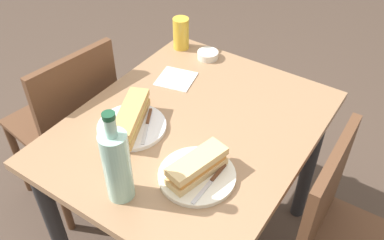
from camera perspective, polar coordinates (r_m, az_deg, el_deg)
The scene contains 12 objects.
dining_table at distance 1.54m, azimuth 0.00°, elevation -4.06°, with size 0.98×0.80×0.73m.
chair_near at distance 1.89m, azimuth -16.26°, elevation -0.18°, with size 0.45×0.45×0.87m.
plate_near at distance 1.45m, azimuth -8.25°, elevation -0.89°, with size 0.24×0.24×0.01m, color white.
baguette_sandwich_near at distance 1.43m, azimuth -8.41°, elevation 0.36°, with size 0.26×0.17×0.07m.
knife_near at distance 1.44m, azimuth -6.16°, elevation -0.52°, with size 0.16×0.10×0.01m.
plate_far at distance 1.28m, azimuth 0.68°, elevation -7.63°, with size 0.24×0.24×0.01m, color silver.
baguette_sandwich_far at distance 1.25m, azimuth 0.70°, elevation -6.36°, with size 0.21×0.12×0.07m.
knife_far at distance 1.25m, azimuth 2.69°, elevation -8.33°, with size 0.18×0.01×0.01m.
water_bottle at distance 1.17m, azimuth -10.20°, elevation -6.10°, with size 0.08×0.08×0.31m.
beer_glass at distance 1.85m, azimuth -1.52°, elevation 11.80°, with size 0.07×0.07×0.14m, color gold.
olive_bowl at distance 1.80m, azimuth 2.18°, elevation 8.94°, with size 0.09×0.09×0.03m, color silver.
paper_napkin at distance 1.68m, azimuth -2.20°, elevation 5.66°, with size 0.14×0.14×0.00m, color white.
Camera 1 is at (0.91, 0.61, 1.69)m, focal length 38.85 mm.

